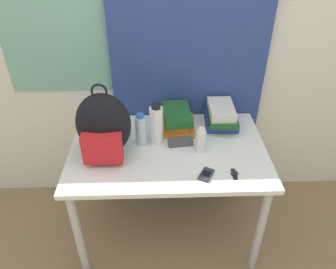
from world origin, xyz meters
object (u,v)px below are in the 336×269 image
object	(u,v)px
backpack	(103,127)
sports_bottle	(156,125)
sunglasses_case	(180,142)
book_stack_left	(177,119)
book_stack_center	(222,116)
cell_phone	(206,175)
water_bottle	(141,130)
sunscreen_bottle	(201,140)
wristwatch	(234,174)

from	to	relation	value
backpack	sports_bottle	xyz separation A→B (m)	(0.30, 0.11, -0.06)
sports_bottle	sunglasses_case	size ratio (longest dim) A/B	1.68
book_stack_left	sunglasses_case	bearing A→B (deg)	-86.53
book_stack_center	cell_phone	xyz separation A→B (m)	(-0.16, -0.49, -0.07)
water_bottle	sunscreen_bottle	distance (m)	0.36
cell_phone	water_bottle	bearing A→B (deg)	139.41
water_bottle	cell_phone	bearing A→B (deg)	-40.59
wristwatch	cell_phone	bearing A→B (deg)	-178.07
book_stack_center	sunscreen_bottle	distance (m)	0.31
sports_bottle	sunglasses_case	world-z (taller)	sports_bottle
sports_bottle	cell_phone	bearing A→B (deg)	-50.41
backpack	book_stack_left	distance (m)	0.52
water_bottle	sports_bottle	size ratio (longest dim) A/B	0.80
sports_bottle	water_bottle	bearing A→B (deg)	-171.52
backpack	sports_bottle	size ratio (longest dim) A/B	1.71
backpack	sunscreen_bottle	world-z (taller)	backpack
sports_bottle	sunglasses_case	bearing A→B (deg)	-13.80
book_stack_center	water_bottle	distance (m)	0.55
sports_bottle	sunscreen_bottle	world-z (taller)	sports_bottle
backpack	sunglasses_case	bearing A→B (deg)	9.10
backpack	sports_bottle	distance (m)	0.32
water_bottle	sunglasses_case	world-z (taller)	water_bottle
water_bottle	wristwatch	xyz separation A→B (m)	(0.51, -0.30, -0.09)
sunscreen_bottle	book_stack_left	bearing A→B (deg)	116.07
book_stack_left	cell_phone	size ratio (longest dim) A/B	2.49
sunscreen_bottle	cell_phone	size ratio (longest dim) A/B	1.39
sports_bottle	backpack	bearing A→B (deg)	-160.31
sports_bottle	sunglasses_case	xyz separation A→B (m)	(0.14, -0.04, -0.11)
backpack	sports_bottle	bearing A→B (deg)	19.69
book_stack_left	wristwatch	world-z (taller)	book_stack_left
sunglasses_case	wristwatch	bearing A→B (deg)	-45.46
book_stack_left	sunscreen_bottle	bearing A→B (deg)	-63.93
water_bottle	cell_phone	distance (m)	0.48
book_stack_center	cell_phone	size ratio (longest dim) A/B	2.33
sports_bottle	wristwatch	world-z (taller)	sports_bottle
book_stack_left	book_stack_center	size ratio (longest dim) A/B	1.07
backpack	book_stack_left	world-z (taller)	backpack
sunscreen_bottle	sunglasses_case	xyz separation A→B (m)	(-0.12, 0.06, -0.06)
sunscreen_bottle	cell_phone	world-z (taller)	sunscreen_bottle
sunscreen_bottle	sunglasses_case	world-z (taller)	sunscreen_bottle
sunglasses_case	sports_bottle	bearing A→B (deg)	166.20
book_stack_left	book_stack_center	distance (m)	0.29
sunglasses_case	wristwatch	world-z (taller)	sunglasses_case
backpack	book_stack_left	size ratio (longest dim) A/B	1.54
backpack	sunglasses_case	xyz separation A→B (m)	(0.44, 0.07, -0.17)
book_stack_center	wristwatch	xyz separation A→B (m)	(-0.00, -0.48, -0.07)
sunglasses_case	wristwatch	xyz separation A→B (m)	(0.28, -0.28, -0.01)
book_stack_left	sunglasses_case	distance (m)	0.20
backpack	book_stack_left	xyz separation A→B (m)	(0.43, 0.27, -0.13)
book_stack_left	sports_bottle	xyz separation A→B (m)	(-0.13, -0.16, 0.06)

